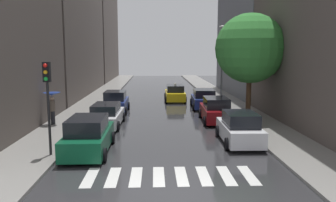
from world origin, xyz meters
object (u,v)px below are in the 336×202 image
(parked_car_left_second, at_px, (107,116))
(pedestrian_foreground, at_px, (52,101))
(traffic_light_left_corner, at_px, (47,88))
(parked_car_right_nearest, at_px, (240,129))
(parked_car_left_nearest, at_px, (88,136))
(street_tree_right, at_px, (250,48))
(lamp_post_right, at_px, (222,59))
(parked_car_right_third, at_px, (204,99))
(taxi_midroad, at_px, (175,93))
(parked_car_left_third, at_px, (116,102))
(parked_car_right_second, at_px, (216,110))

(parked_car_left_second, relative_size, pedestrian_foreground, 2.24)
(parked_car_left_second, distance_m, traffic_light_left_corner, 7.46)
(parked_car_right_nearest, bearing_deg, parked_car_left_nearest, 101.49)
(parked_car_left_second, relative_size, street_tree_right, 0.63)
(parked_car_left_nearest, relative_size, lamp_post_right, 0.67)
(parked_car_right_nearest, distance_m, parked_car_right_third, 11.77)
(parked_car_left_nearest, xyz_separation_m, parked_car_left_second, (0.05, 6.00, -0.11))
(traffic_light_left_corner, bearing_deg, parked_car_left_nearest, 26.36)
(parked_car_left_nearest, bearing_deg, pedestrian_foreground, 29.72)
(parked_car_right_nearest, xyz_separation_m, taxi_midroad, (-2.52, 16.22, -0.03))
(parked_car_right_nearest, xyz_separation_m, traffic_light_left_corner, (-9.43, -2.26, 2.49))
(parked_car_right_third, height_order, taxi_midroad, taxi_midroad)
(parked_car_left_second, height_order, parked_car_right_third, parked_car_right_third)
(parked_car_right_nearest, height_order, street_tree_right, street_tree_right)
(taxi_midroad, distance_m, pedestrian_foreground, 14.58)
(parked_car_right_third, height_order, street_tree_right, street_tree_right)
(parked_car_right_nearest, height_order, traffic_light_left_corner, traffic_light_left_corner)
(parked_car_left_third, xyz_separation_m, street_tree_right, (10.00, -3.42, 4.33))
(parked_car_left_nearest, height_order, parked_car_left_second, parked_car_left_nearest)
(parked_car_right_second, xyz_separation_m, lamp_post_right, (1.82, 7.43, 3.43))
(parked_car_left_nearest, xyz_separation_m, parked_car_right_nearest, (7.82, 1.46, -0.04))
(parked_car_left_third, distance_m, street_tree_right, 11.42)
(parked_car_left_nearest, xyz_separation_m, taxi_midroad, (5.30, 17.68, -0.07))
(pedestrian_foreground, bearing_deg, parked_car_left_nearest, -97.56)
(parked_car_left_third, height_order, traffic_light_left_corner, traffic_light_left_corner)
(pedestrian_foreground, xyz_separation_m, traffic_light_left_corner, (1.88, -6.89, 1.55))
(parked_car_left_third, height_order, parked_car_right_second, parked_car_left_third)
(parked_car_right_second, distance_m, pedestrian_foreground, 11.16)
(traffic_light_left_corner, xyz_separation_m, lamp_post_right, (11.00, 15.50, 0.96))
(parked_car_right_second, height_order, lamp_post_right, lamp_post_right)
(parked_car_left_second, height_order, lamp_post_right, lamp_post_right)
(parked_car_right_nearest, distance_m, lamp_post_right, 13.77)
(parked_car_left_third, relative_size, pedestrian_foreground, 1.93)
(street_tree_right, bearing_deg, parked_car_right_second, -165.72)
(parked_car_right_nearest, bearing_deg, traffic_light_left_corner, 104.38)
(taxi_midroad, relative_size, lamp_post_right, 0.64)
(parked_car_left_nearest, distance_m, parked_car_right_second, 10.49)
(parked_car_left_nearest, relative_size, parked_car_right_second, 1.06)
(parked_car_right_nearest, bearing_deg, parked_car_right_second, 3.42)
(pedestrian_foreground, bearing_deg, traffic_light_left_corner, -112.14)
(parked_car_left_third, relative_size, taxi_midroad, 0.90)
(parked_car_right_second, bearing_deg, parked_car_left_nearest, 135.28)
(parked_car_left_third, xyz_separation_m, pedestrian_foreground, (-3.54, -5.23, 0.91))
(taxi_midroad, bearing_deg, parked_car_right_second, -167.59)
(taxi_midroad, bearing_deg, parked_car_right_third, -153.00)
(parked_car_left_nearest, relative_size, parked_car_right_third, 1.08)
(parked_car_right_second, bearing_deg, taxi_midroad, 13.70)
(taxi_midroad, relative_size, street_tree_right, 0.61)
(taxi_midroad, bearing_deg, parked_car_left_nearest, 163.45)
(pedestrian_foreground, bearing_deg, parked_car_left_third, 18.47)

